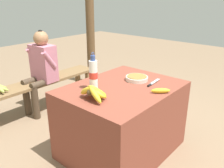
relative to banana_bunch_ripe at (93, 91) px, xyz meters
The scene contains 11 objects.
ground_plane 0.87m from the banana_bunch_ripe, ahead, with size 12.00×12.00×0.00m, color #846B51.
market_counter 0.57m from the banana_bunch_ripe, ahead, with size 1.12×0.86×0.71m.
banana_bunch_ripe is the anchor object (origin of this frame).
serving_bowl 0.62m from the banana_bunch_ripe, ahead, with size 0.23×0.23×0.05m.
water_bottle 0.24m from the banana_bunch_ripe, 44.17° to the left, with size 0.08×0.08×0.35m.
loose_banana_front 0.60m from the banana_bunch_ripe, 36.24° to the right, with size 0.15×0.16×0.05m.
knife 0.65m from the banana_bunch_ripe, 16.37° to the right, with size 0.24×0.05×0.02m.
wooden_bench 1.49m from the banana_bunch_ripe, 77.30° to the left, with size 1.84×0.32×0.44m.
seated_vendor 1.42m from the banana_bunch_ripe, 74.09° to the left, with size 0.42×0.40×1.10m.
banana_bunch_green 1.44m from the banana_bunch_ripe, 96.56° to the left, with size 0.15×0.28×0.12m.
support_post_far 2.33m from the banana_bunch_ripe, 46.17° to the left, with size 0.14×0.14×2.38m.
Camera 1 is at (-1.63, -1.28, 1.52)m, focal length 38.00 mm.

